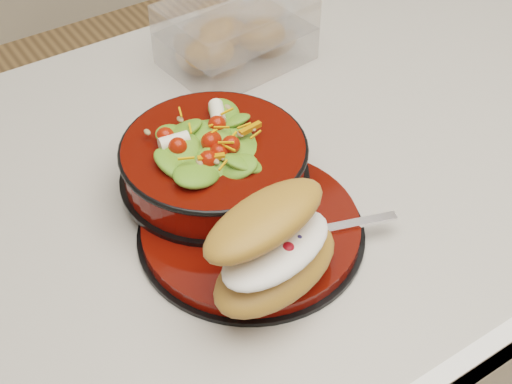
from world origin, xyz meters
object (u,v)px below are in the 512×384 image
salad_bowl (214,155)px  fork (323,230)px  dinner_plate (252,228)px  croissant (273,247)px  island_counter (322,322)px  pastry_box (235,34)px

salad_bowl → fork: size_ratio=1.44×
dinner_plate → croissant: size_ratio=1.52×
island_counter → fork: 0.52m
island_counter → croissant: (-0.24, -0.18, 0.51)m
croissant → fork: (0.08, 0.02, -0.04)m
salad_bowl → pastry_box: salad_bowl is taller
island_counter → dinner_plate: size_ratio=4.81×
fork → pastry_box: bearing=0.4°
croissant → dinner_plate: bearing=59.0°
dinner_plate → island_counter: bearing=26.0°
dinner_plate → pastry_box: pastry_box is taller
salad_bowl → dinner_plate: bearing=-92.4°
salad_bowl → pastry_box: bearing=52.9°
dinner_plate → pastry_box: (0.18, 0.32, 0.03)m
salad_bowl → island_counter: bearing=5.3°
dinner_plate → pastry_box: 0.36m
dinner_plate → pastry_box: bearing=60.7°
island_counter → salad_bowl: (-0.21, -0.02, 0.50)m
croissant → island_counter: bearing=24.7°
salad_bowl → pastry_box: size_ratio=1.06×
croissant → pastry_box: size_ratio=0.79×
island_counter → pastry_box: size_ratio=5.82×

